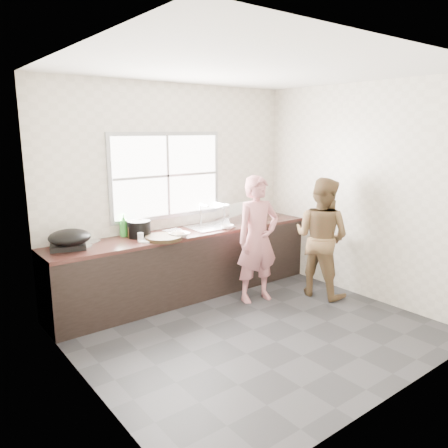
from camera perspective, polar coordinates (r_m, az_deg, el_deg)
floor at (r=4.89m, az=3.84°, el=-13.64°), size 3.60×3.20×0.01m
ceiling at (r=4.44m, az=4.37°, el=19.69°), size 3.60×3.20×0.01m
wall_back at (r=5.75m, az=-6.64°, el=4.39°), size 3.60×0.01×2.70m
wall_left at (r=3.55m, az=-18.20°, el=-1.00°), size 0.01×3.20×2.70m
wall_right at (r=5.82m, az=17.52°, el=3.99°), size 0.01×3.20×2.70m
wall_front at (r=3.47m, az=22.03°, el=-1.60°), size 3.60×0.01×2.70m
cabinet at (r=5.69m, az=-4.76°, el=-5.35°), size 3.60×0.62×0.82m
countertop at (r=5.58m, az=-4.84°, el=-1.14°), size 3.60×0.64×0.04m
sink at (r=5.77m, az=-1.92°, el=-0.41°), size 0.55×0.45×0.02m
faucet at (r=5.90m, az=-3.07°, el=1.30°), size 0.02×0.02×0.30m
window_frame at (r=5.66m, az=-7.48°, el=6.29°), size 1.60×0.05×1.10m
window_glazing at (r=5.64m, az=-7.35°, el=6.27°), size 1.50×0.01×1.00m
woman at (r=5.45m, az=4.40°, el=-2.53°), size 0.60×0.45×1.48m
person_side at (r=5.75m, az=12.59°, el=-1.71°), size 0.73×0.86×1.54m
cutting_board at (r=5.18m, az=-7.88°, el=-1.80°), size 0.50×0.50×0.04m
cleaver at (r=5.47m, az=-6.86°, el=-0.77°), size 0.23×0.12×0.01m
bowl_mince at (r=5.27m, az=-5.85°, el=-1.41°), size 0.26×0.26×0.06m
bowl_crabs at (r=6.07m, az=0.75°, el=0.49°), size 0.24×0.24×0.06m
bowl_held at (r=5.68m, az=0.45°, el=-0.31°), size 0.27×0.27×0.07m
black_pot at (r=5.33m, az=-11.04°, el=-0.64°), size 0.34×0.34×0.20m
plate_food at (r=5.14m, az=-10.05°, el=-2.13°), size 0.27×0.27×0.02m
bottle_green at (r=5.39m, az=-12.97°, el=-0.15°), size 0.11×0.11×0.28m
bottle_brown_tall at (r=5.31m, az=-11.96°, el=-0.80°), size 0.11×0.11×0.19m
bottle_brown_short at (r=5.42m, az=-10.87°, el=-0.49°), size 0.15×0.15×0.19m
glass_jar at (r=5.14m, az=-10.84°, el=-1.68°), size 0.07×0.07×0.10m
burner at (r=5.06m, az=-19.69°, el=-2.66°), size 0.46×0.46×0.05m
wok at (r=4.93m, az=-19.51°, el=-1.65°), size 0.54×0.54×0.17m
dish_rack at (r=6.09m, az=0.95°, el=1.61°), size 0.43×0.33×0.29m
pot_lid_left at (r=5.07m, az=-18.33°, el=-2.79°), size 0.33×0.33×0.01m
pot_lid_right at (r=5.26m, az=-17.08°, el=-2.18°), size 0.31×0.31×0.01m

